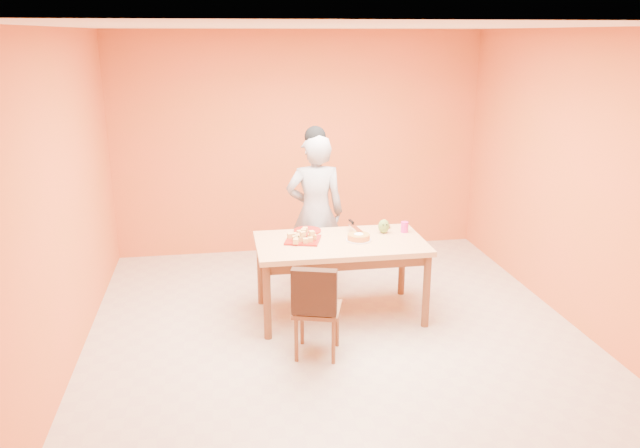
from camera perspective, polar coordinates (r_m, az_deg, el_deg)
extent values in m
plane|color=beige|center=(5.77, 1.63, -10.30)|extent=(5.00, 5.00, 0.00)
plane|color=white|center=(5.12, 1.89, 17.62)|extent=(5.00, 5.00, 0.00)
plane|color=#DD5B33|center=(7.70, -1.89, 7.32)|extent=(4.50, 0.00, 4.50)
plane|color=#DD5B33|center=(5.34, -22.70, 1.62)|extent=(0.00, 5.00, 5.00)
plane|color=#DD5B33|center=(6.12, 22.91, 3.45)|extent=(0.00, 5.00, 5.00)
cube|color=tan|center=(5.93, 1.88, -1.80)|extent=(1.60, 0.90, 0.05)
cube|color=brown|center=(5.95, 1.87, -2.48)|extent=(1.48, 0.78, 0.10)
cylinder|color=brown|center=(5.61, -4.85, -7.14)|extent=(0.07, 0.07, 0.71)
cylinder|color=brown|center=(6.33, -5.45, -4.28)|extent=(0.07, 0.07, 0.71)
cylinder|color=brown|center=(5.90, 9.70, -6.09)|extent=(0.07, 0.07, 0.71)
cylinder|color=brown|center=(6.59, 7.51, -3.49)|extent=(0.07, 0.07, 0.71)
imported|color=#949396|center=(6.55, -0.42, 1.00)|extent=(0.63, 0.43, 1.68)
cube|color=maroon|center=(5.92, -1.57, -1.47)|extent=(0.39, 0.39, 0.02)
cylinder|color=maroon|center=(6.20, -1.16, -0.61)|extent=(0.32, 0.32, 0.02)
cylinder|color=silver|center=(5.94, 3.55, -1.47)|extent=(0.31, 0.31, 0.01)
cylinder|color=#EF953E|center=(5.93, 3.56, -1.18)|extent=(0.26, 0.26, 0.05)
cube|color=white|center=(6.09, 3.27, -0.37)|extent=(0.09, 0.29, 0.01)
ellipsoid|color=olive|center=(6.16, 5.85, -0.21)|extent=(0.13, 0.12, 0.14)
cylinder|color=#CC1E84|center=(6.22, 7.74, -0.28)|extent=(0.08, 0.08, 0.10)
cylinder|color=#38230F|center=(6.34, 6.05, -0.24)|extent=(0.09, 0.09, 0.03)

